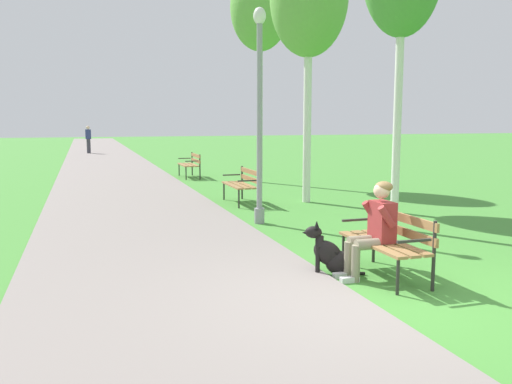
{
  "coord_description": "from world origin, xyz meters",
  "views": [
    {
      "loc": [
        -3.07,
        -5.07,
        2.03
      ],
      "look_at": [
        -0.53,
        2.87,
        0.9
      ],
      "focal_mm": 37.74,
      "sensor_mm": 36.0,
      "label": 1
    }
  ],
  "objects_px": {
    "park_bench_mid": "(243,182)",
    "birch_tree_fourth": "(260,8)",
    "park_bench_near": "(389,238)",
    "pedestrian_distant": "(88,140)",
    "lamp_post_near": "(260,114)",
    "dog_black": "(331,255)",
    "person_seated_on_near_bench": "(375,226)",
    "park_bench_far": "(191,163)"
  },
  "relations": [
    {
      "from": "person_seated_on_near_bench",
      "to": "lamp_post_near",
      "type": "xyz_separation_m",
      "value": [
        -0.26,
        3.93,
        1.45
      ]
    },
    {
      "from": "park_bench_mid",
      "to": "person_seated_on_near_bench",
      "type": "distance_m",
      "value": 6.47
    },
    {
      "from": "park_bench_far",
      "to": "pedestrian_distant",
      "type": "xyz_separation_m",
      "value": [
        -3.27,
        14.76,
        0.33
      ]
    },
    {
      "from": "park_bench_near",
      "to": "birch_tree_fourth",
      "type": "xyz_separation_m",
      "value": [
        1.71,
        10.54,
        4.94
      ]
    },
    {
      "from": "dog_black",
      "to": "pedestrian_distant",
      "type": "relative_size",
      "value": 0.47
    },
    {
      "from": "park_bench_mid",
      "to": "birch_tree_fourth",
      "type": "distance_m",
      "value": 6.64
    },
    {
      "from": "park_bench_near",
      "to": "lamp_post_near",
      "type": "distance_m",
      "value": 4.29
    },
    {
      "from": "park_bench_far",
      "to": "dog_black",
      "type": "height_order",
      "value": "park_bench_far"
    },
    {
      "from": "pedestrian_distant",
      "to": "person_seated_on_near_bench",
      "type": "bearing_deg",
      "value": -83.29
    },
    {
      "from": "dog_black",
      "to": "lamp_post_near",
      "type": "xyz_separation_m",
      "value": [
        0.19,
        3.63,
        1.87
      ]
    },
    {
      "from": "pedestrian_distant",
      "to": "park_bench_mid",
      "type": "bearing_deg",
      "value": -80.87
    },
    {
      "from": "park_bench_far",
      "to": "lamp_post_near",
      "type": "height_order",
      "value": "lamp_post_near"
    },
    {
      "from": "birch_tree_fourth",
      "to": "pedestrian_distant",
      "type": "bearing_deg",
      "value": 106.93
    },
    {
      "from": "park_bench_far",
      "to": "birch_tree_fourth",
      "type": "height_order",
      "value": "birch_tree_fourth"
    },
    {
      "from": "park_bench_near",
      "to": "pedestrian_distant",
      "type": "bearing_deg",
      "value": 97.13
    },
    {
      "from": "dog_black",
      "to": "park_bench_near",
      "type": "bearing_deg",
      "value": -25.37
    },
    {
      "from": "person_seated_on_near_bench",
      "to": "park_bench_near",
      "type": "bearing_deg",
      "value": -5.35
    },
    {
      "from": "park_bench_near",
      "to": "pedestrian_distant",
      "type": "xyz_separation_m",
      "value": [
        -3.43,
        27.42,
        0.33
      ]
    },
    {
      "from": "park_bench_mid",
      "to": "park_bench_far",
      "type": "height_order",
      "value": "same"
    },
    {
      "from": "park_bench_far",
      "to": "person_seated_on_near_bench",
      "type": "distance_m",
      "value": 12.65
    },
    {
      "from": "lamp_post_near",
      "to": "birch_tree_fourth",
      "type": "bearing_deg",
      "value": 71.7
    },
    {
      "from": "birch_tree_fourth",
      "to": "pedestrian_distant",
      "type": "distance_m",
      "value": 18.24
    },
    {
      "from": "person_seated_on_near_bench",
      "to": "dog_black",
      "type": "distance_m",
      "value": 0.69
    },
    {
      "from": "dog_black",
      "to": "person_seated_on_near_bench",
      "type": "bearing_deg",
      "value": -32.87
    },
    {
      "from": "park_bench_mid",
      "to": "lamp_post_near",
      "type": "distance_m",
      "value": 3.04
    },
    {
      "from": "park_bench_near",
      "to": "dog_black",
      "type": "height_order",
      "value": "park_bench_near"
    },
    {
      "from": "dog_black",
      "to": "lamp_post_near",
      "type": "height_order",
      "value": "lamp_post_near"
    },
    {
      "from": "park_bench_near",
      "to": "person_seated_on_near_bench",
      "type": "xyz_separation_m",
      "value": [
        -0.21,
        0.02,
        0.17
      ]
    },
    {
      "from": "person_seated_on_near_bench",
      "to": "pedestrian_distant",
      "type": "relative_size",
      "value": 0.76
    },
    {
      "from": "park_bench_near",
      "to": "lamp_post_near",
      "type": "xyz_separation_m",
      "value": [
        -0.47,
        3.95,
        1.62
      ]
    },
    {
      "from": "park_bench_mid",
      "to": "birch_tree_fourth",
      "type": "bearing_deg",
      "value": 66.37
    },
    {
      "from": "birch_tree_fourth",
      "to": "park_bench_mid",
      "type": "bearing_deg",
      "value": -113.63
    },
    {
      "from": "park_bench_mid",
      "to": "birch_tree_fourth",
      "type": "height_order",
      "value": "birch_tree_fourth"
    },
    {
      "from": "lamp_post_near",
      "to": "pedestrian_distant",
      "type": "height_order",
      "value": "lamp_post_near"
    },
    {
      "from": "park_bench_near",
      "to": "park_bench_far",
      "type": "xyz_separation_m",
      "value": [
        -0.15,
        12.67,
        0.0
      ]
    },
    {
      "from": "dog_black",
      "to": "pedestrian_distant",
      "type": "height_order",
      "value": "pedestrian_distant"
    },
    {
      "from": "lamp_post_near",
      "to": "birch_tree_fourth",
      "type": "distance_m",
      "value": 7.7
    },
    {
      "from": "park_bench_near",
      "to": "dog_black",
      "type": "xyz_separation_m",
      "value": [
        -0.67,
        0.32,
        -0.25
      ]
    },
    {
      "from": "park_bench_near",
      "to": "park_bench_mid",
      "type": "height_order",
      "value": "same"
    },
    {
      "from": "park_bench_far",
      "to": "pedestrian_distant",
      "type": "bearing_deg",
      "value": 102.51
    },
    {
      "from": "park_bench_mid",
      "to": "park_bench_far",
      "type": "distance_m",
      "value": 6.18
    },
    {
      "from": "park_bench_mid",
      "to": "pedestrian_distant",
      "type": "height_order",
      "value": "pedestrian_distant"
    }
  ]
}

